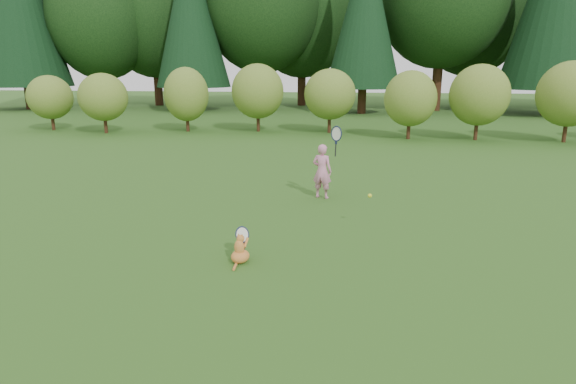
# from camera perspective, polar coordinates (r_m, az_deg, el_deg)

# --- Properties ---
(ground) EXTENTS (100.00, 100.00, 0.00)m
(ground) POSITION_cam_1_polar(r_m,az_deg,el_deg) (7.19, -2.49, -6.94)
(ground) COLOR #305518
(ground) RESTS_ON ground
(shrub_row) EXTENTS (28.00, 3.00, 2.80)m
(shrub_row) POSITION_cam_1_polar(r_m,az_deg,el_deg) (19.66, 4.46, 10.81)
(shrub_row) COLOR #577524
(shrub_row) RESTS_ON ground
(child) EXTENTS (0.64, 0.43, 1.69)m
(child) POSITION_cam_1_polar(r_m,az_deg,el_deg) (9.93, 4.12, 2.62)
(child) COLOR pink
(child) RESTS_ON ground
(cat) EXTENTS (0.40, 0.64, 0.55)m
(cat) POSITION_cam_1_polar(r_m,az_deg,el_deg) (6.73, -5.70, -6.55)
(cat) COLOR #C47125
(cat) RESTS_ON ground
(tennis_ball) EXTENTS (0.07, 0.07, 0.07)m
(tennis_ball) POSITION_cam_1_polar(r_m,az_deg,el_deg) (8.09, 9.67, -0.44)
(tennis_ball) COLOR gold
(tennis_ball) RESTS_ON ground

